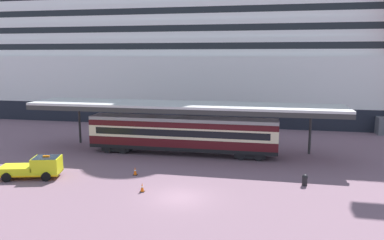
{
  "coord_description": "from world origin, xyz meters",
  "views": [
    {
      "loc": [
        6.36,
        -26.62,
        10.63
      ],
      "look_at": [
        -0.8,
        8.78,
        4.5
      ],
      "focal_mm": 35.28,
      "sensor_mm": 36.0,
      "label": 1
    }
  ],
  "objects_px": {
    "cruise_ship": "(215,43)",
    "traffic_cone_mid": "(135,171)",
    "service_truck": "(36,167)",
    "traffic_cone_near": "(142,187)",
    "train_carriage": "(182,134)",
    "quay_bollard": "(305,180)"
  },
  "relations": [
    {
      "from": "cruise_ship",
      "to": "quay_bollard",
      "type": "bearing_deg",
      "value": -71.35
    },
    {
      "from": "service_truck",
      "to": "traffic_cone_near",
      "type": "distance_m",
      "value": 10.42
    },
    {
      "from": "service_truck",
      "to": "quay_bollard",
      "type": "bearing_deg",
      "value": 6.39
    },
    {
      "from": "quay_bollard",
      "to": "traffic_cone_near",
      "type": "bearing_deg",
      "value": -162.3
    },
    {
      "from": "train_carriage",
      "to": "traffic_cone_near",
      "type": "xyz_separation_m",
      "value": [
        -0.51,
        -11.97,
        -1.93
      ]
    },
    {
      "from": "service_truck",
      "to": "traffic_cone_mid",
      "type": "bearing_deg",
      "value": 16.68
    },
    {
      "from": "cruise_ship",
      "to": "traffic_cone_near",
      "type": "bearing_deg",
      "value": -89.75
    },
    {
      "from": "service_truck",
      "to": "traffic_cone_mid",
      "type": "relative_size",
      "value": 7.1
    },
    {
      "from": "service_truck",
      "to": "traffic_cone_mid",
      "type": "distance_m",
      "value": 8.65
    },
    {
      "from": "cruise_ship",
      "to": "service_truck",
      "type": "relative_size",
      "value": 27.03
    },
    {
      "from": "train_carriage",
      "to": "quay_bollard",
      "type": "bearing_deg",
      "value": -32.8
    },
    {
      "from": "cruise_ship",
      "to": "traffic_cone_near",
      "type": "xyz_separation_m",
      "value": [
        0.18,
        -42.43,
        -12.67
      ]
    },
    {
      "from": "traffic_cone_mid",
      "to": "service_truck",
      "type": "bearing_deg",
      "value": -163.32
    },
    {
      "from": "train_carriage",
      "to": "traffic_cone_mid",
      "type": "bearing_deg",
      "value": -107.63
    },
    {
      "from": "cruise_ship",
      "to": "traffic_cone_mid",
      "type": "relative_size",
      "value": 191.88
    },
    {
      "from": "traffic_cone_near",
      "to": "quay_bollard",
      "type": "relative_size",
      "value": 0.78
    },
    {
      "from": "traffic_cone_mid",
      "to": "train_carriage",
      "type": "bearing_deg",
      "value": 72.37
    },
    {
      "from": "traffic_cone_near",
      "to": "traffic_cone_mid",
      "type": "bearing_deg",
      "value": 117.07
    },
    {
      "from": "service_truck",
      "to": "traffic_cone_near",
      "type": "xyz_separation_m",
      "value": [
        10.3,
        -1.49,
        -0.62
      ]
    },
    {
      "from": "train_carriage",
      "to": "service_truck",
      "type": "bearing_deg",
      "value": -135.89
    },
    {
      "from": "traffic_cone_near",
      "to": "traffic_cone_mid",
      "type": "relative_size",
      "value": 0.95
    },
    {
      "from": "cruise_ship",
      "to": "traffic_cone_mid",
      "type": "xyz_separation_m",
      "value": [
        -1.84,
        -38.46,
        -12.65
      ]
    }
  ]
}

